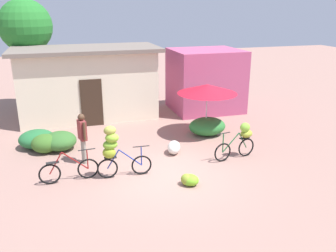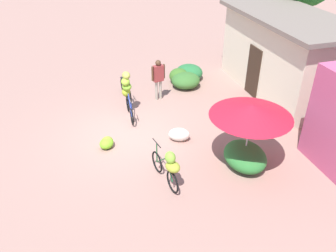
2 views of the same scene
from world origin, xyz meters
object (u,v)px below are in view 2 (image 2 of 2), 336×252
object	(u,v)px
produce_sack	(179,135)
person_vendor	(158,76)
bicycle_leftmost	(126,90)
building_low	(285,54)
bicycle_near_pile	(127,91)
banana_pile_on_ground	(107,143)
bicycle_center_loaded	(169,166)
market_umbrella	(251,111)

from	to	relation	value
produce_sack	person_vendor	size ratio (longest dim) A/B	0.42
bicycle_leftmost	person_vendor	xyz separation A→B (m)	(0.51, 1.23, 0.67)
bicycle_leftmost	person_vendor	size ratio (longest dim) A/B	1.03
building_low	bicycle_leftmost	xyz separation A→B (m)	(-1.17, -6.32, -1.25)
bicycle_near_pile	banana_pile_on_ground	bearing A→B (deg)	-29.01
building_low	banana_pile_on_ground	bearing A→B (deg)	-74.62
produce_sack	person_vendor	distance (m)	3.14
bicycle_center_loaded	building_low	bearing A→B (deg)	125.52
building_low	produce_sack	bearing A→B (deg)	-65.56
banana_pile_on_ground	bicycle_leftmost	bearing A→B (deg)	159.01
banana_pile_on_ground	produce_sack	distance (m)	2.36
bicycle_center_loaded	produce_sack	bearing A→B (deg)	154.57
market_umbrella	person_vendor	bearing A→B (deg)	-164.80
market_umbrella	person_vendor	world-z (taller)	market_umbrella
bicycle_near_pile	bicycle_leftmost	bearing A→B (deg)	172.78
bicycle_leftmost	bicycle_center_loaded	bearing A→B (deg)	1.22
market_umbrella	bicycle_center_loaded	world-z (taller)	market_umbrella
market_umbrella	bicycle_near_pile	distance (m)	4.95
person_vendor	bicycle_leftmost	bearing A→B (deg)	-112.55
bicycle_center_loaded	bicycle_leftmost	bearing A→B (deg)	-178.78
bicycle_leftmost	bicycle_center_loaded	size ratio (longest dim) A/B	1.07
bicycle_near_pile	banana_pile_on_ground	world-z (taller)	bicycle_near_pile
market_umbrella	bicycle_near_pile	bearing A→B (deg)	-146.21
banana_pile_on_ground	building_low	bearing A→B (deg)	105.38
produce_sack	bicycle_leftmost	bearing A→B (deg)	-162.83
bicycle_near_pile	building_low	bearing A→B (deg)	91.14
building_low	person_vendor	xyz separation A→B (m)	(-0.66, -5.09, -0.58)
market_umbrella	produce_sack	bearing A→B (deg)	-141.17
building_low	bicycle_center_loaded	distance (m)	7.67
bicycle_leftmost	person_vendor	world-z (taller)	person_vendor
banana_pile_on_ground	person_vendor	bearing A→B (deg)	137.92
banana_pile_on_ground	produce_sack	bearing A→B (deg)	82.85
bicycle_near_pile	produce_sack	world-z (taller)	bicycle_near_pile
banana_pile_on_ground	person_vendor	xyz separation A→B (m)	(-2.74, 2.47, 0.86)
person_vendor	produce_sack	bearing A→B (deg)	-2.50
building_low	bicycle_near_pile	bearing A→B (deg)	-88.86
market_umbrella	banana_pile_on_ground	distance (m)	4.65
market_umbrella	banana_pile_on_ground	size ratio (longest dim) A/B	3.52
building_low	bicycle_center_loaded	bearing A→B (deg)	-54.48
market_umbrella	bicycle_center_loaded	xyz separation A→B (m)	(0.26, -2.42, -1.16)
bicycle_leftmost	bicycle_center_loaded	xyz separation A→B (m)	(5.59, 0.12, 0.35)
produce_sack	banana_pile_on_ground	bearing A→B (deg)	-97.15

